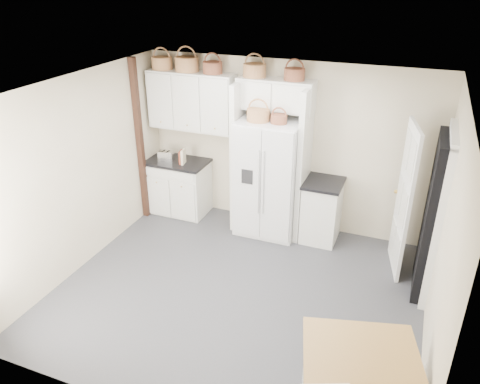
% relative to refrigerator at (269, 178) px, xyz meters
% --- Properties ---
extents(floor, '(4.50, 4.50, 0.00)m').
position_rel_refrigerator_xyz_m(floor, '(0.15, -1.65, -0.90)').
color(floor, '#404043').
rests_on(floor, ground).
extents(ceiling, '(4.50, 4.50, 0.00)m').
position_rel_refrigerator_xyz_m(ceiling, '(0.15, -1.65, 1.70)').
color(ceiling, white).
rests_on(ceiling, wall_back).
extents(wall_back, '(4.50, 0.00, 4.50)m').
position_rel_refrigerator_xyz_m(wall_back, '(0.15, 0.35, 0.40)').
color(wall_back, '#C3B292').
rests_on(wall_back, floor).
extents(wall_left, '(0.00, 4.00, 4.00)m').
position_rel_refrigerator_xyz_m(wall_left, '(-2.10, -1.65, 0.40)').
color(wall_left, '#C3B292').
rests_on(wall_left, floor).
extents(wall_right, '(0.00, 4.00, 4.00)m').
position_rel_refrigerator_xyz_m(wall_right, '(2.40, -1.65, 0.40)').
color(wall_right, '#C3B292').
rests_on(wall_right, floor).
extents(refrigerator, '(0.93, 0.75, 1.79)m').
position_rel_refrigerator_xyz_m(refrigerator, '(0.00, 0.00, 0.00)').
color(refrigerator, silver).
rests_on(refrigerator, floor).
extents(base_cab_left, '(0.95, 0.60, 0.88)m').
position_rel_refrigerator_xyz_m(base_cab_left, '(-1.60, 0.05, -0.46)').
color(base_cab_left, silver).
rests_on(base_cab_left, floor).
extents(base_cab_right, '(0.52, 0.62, 0.91)m').
position_rel_refrigerator_xyz_m(base_cab_right, '(0.82, 0.05, -0.44)').
color(base_cab_right, silver).
rests_on(base_cab_right, floor).
extents(counter_left, '(0.99, 0.64, 0.04)m').
position_rel_refrigerator_xyz_m(counter_left, '(-1.60, 0.05, 0.00)').
color(counter_left, black).
rests_on(counter_left, base_cab_left).
extents(counter_right, '(0.56, 0.66, 0.04)m').
position_rel_refrigerator_xyz_m(counter_right, '(0.82, 0.05, 0.03)').
color(counter_right, black).
rests_on(counter_right, base_cab_right).
extents(toaster, '(0.26, 0.18, 0.16)m').
position_rel_refrigerator_xyz_m(toaster, '(-1.77, -0.02, 0.11)').
color(toaster, silver).
rests_on(toaster, counter_left).
extents(cookbook_red, '(0.05, 0.15, 0.22)m').
position_rel_refrigerator_xyz_m(cookbook_red, '(-1.48, -0.03, 0.13)').
color(cookbook_red, '#933720').
rests_on(cookbook_red, counter_left).
extents(cookbook_cream, '(0.06, 0.16, 0.24)m').
position_rel_refrigerator_xyz_m(cookbook_cream, '(-1.44, -0.03, 0.14)').
color(cookbook_cream, beige).
rests_on(cookbook_cream, counter_left).
extents(basket_upper_a, '(0.33, 0.33, 0.18)m').
position_rel_refrigerator_xyz_m(basket_upper_a, '(-1.84, 0.18, 1.55)').
color(basket_upper_a, '#A46937').
rests_on(basket_upper_a, upper_cabinet).
extents(basket_upper_b, '(0.36, 0.36, 0.21)m').
position_rel_refrigerator_xyz_m(basket_upper_b, '(-1.41, 0.18, 1.56)').
color(basket_upper_b, '#A46937').
rests_on(basket_upper_b, upper_cabinet).
extents(basket_upper_c, '(0.29, 0.29, 0.17)m').
position_rel_refrigerator_xyz_m(basket_upper_c, '(-0.98, 0.18, 1.54)').
color(basket_upper_c, brown).
rests_on(basket_upper_c, upper_cabinet).
extents(basket_bridge_a, '(0.33, 0.33, 0.19)m').
position_rel_refrigerator_xyz_m(basket_bridge_a, '(-0.33, 0.18, 1.55)').
color(basket_bridge_a, '#A46937').
rests_on(basket_bridge_a, bridge_cabinet).
extents(basket_bridge_b, '(0.29, 0.29, 0.17)m').
position_rel_refrigerator_xyz_m(basket_bridge_b, '(0.26, 0.18, 1.54)').
color(basket_bridge_b, brown).
rests_on(basket_bridge_b, bridge_cabinet).
extents(basket_fridge_a, '(0.33, 0.33, 0.18)m').
position_rel_refrigerator_xyz_m(basket_fridge_a, '(-0.16, -0.10, 0.98)').
color(basket_fridge_a, '#A46937').
rests_on(basket_fridge_a, refrigerator).
extents(basket_fridge_b, '(0.23, 0.23, 0.13)m').
position_rel_refrigerator_xyz_m(basket_fridge_b, '(0.14, -0.10, 0.96)').
color(basket_fridge_b, brown).
rests_on(basket_fridge_b, refrigerator).
extents(upper_cabinet, '(1.40, 0.34, 0.90)m').
position_rel_refrigerator_xyz_m(upper_cabinet, '(-1.35, 0.18, 1.00)').
color(upper_cabinet, silver).
rests_on(upper_cabinet, wall_back).
extents(bridge_cabinet, '(1.12, 0.34, 0.45)m').
position_rel_refrigerator_xyz_m(bridge_cabinet, '(0.00, 0.18, 1.23)').
color(bridge_cabinet, silver).
rests_on(bridge_cabinet, wall_back).
extents(fridge_panel_left, '(0.08, 0.60, 2.30)m').
position_rel_refrigerator_xyz_m(fridge_panel_left, '(-0.51, 0.05, 0.25)').
color(fridge_panel_left, silver).
rests_on(fridge_panel_left, floor).
extents(fridge_panel_right, '(0.08, 0.60, 2.30)m').
position_rel_refrigerator_xyz_m(fridge_panel_right, '(0.51, 0.05, 0.25)').
color(fridge_panel_right, silver).
rests_on(fridge_panel_right, floor).
extents(trim_post, '(0.09, 0.09, 2.60)m').
position_rel_refrigerator_xyz_m(trim_post, '(-2.05, -0.30, 0.40)').
color(trim_post, black).
rests_on(trim_post, floor).
extents(doorway_void, '(0.18, 0.85, 2.05)m').
position_rel_refrigerator_xyz_m(doorway_void, '(2.31, -0.65, 0.13)').
color(doorway_void, black).
rests_on(doorway_void, floor).
extents(door_slab, '(0.21, 0.79, 2.05)m').
position_rel_refrigerator_xyz_m(door_slab, '(1.95, -0.32, 0.13)').
color(door_slab, white).
rests_on(door_slab, floor).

